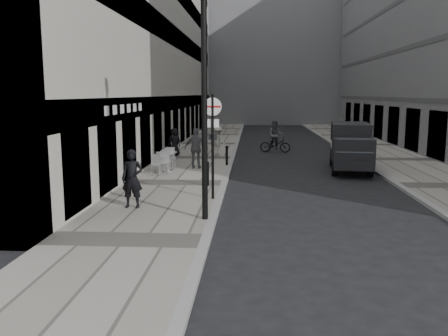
# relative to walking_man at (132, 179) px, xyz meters

# --- Properties ---
(ground) EXTENTS (120.00, 120.00, 0.00)m
(ground) POSITION_rel_walking_man_xyz_m (2.63, -5.99, -1.05)
(ground) COLOR black
(ground) RESTS_ON ground
(sidewalk) EXTENTS (4.00, 60.00, 0.12)m
(sidewalk) POSITION_rel_walking_man_xyz_m (0.63, 12.01, -0.99)
(sidewalk) COLOR #9F988F
(sidewalk) RESTS_ON ground
(far_sidewalk) EXTENTS (4.00, 60.00, 0.12)m
(far_sidewalk) POSITION_rel_walking_man_xyz_m (11.63, 12.01, -0.99)
(far_sidewalk) COLOR #9F988F
(far_sidewalk) RESTS_ON ground
(building_left) EXTENTS (4.00, 45.00, 18.00)m
(building_left) POSITION_rel_walking_man_xyz_m (-3.37, 18.51, 7.95)
(building_left) COLOR beige
(building_left) RESTS_ON ground
(building_far) EXTENTS (24.00, 16.00, 22.00)m
(building_far) POSITION_rel_walking_man_xyz_m (4.13, 50.01, 9.95)
(building_far) COLOR slate
(building_far) RESTS_ON ground
(walking_man) EXTENTS (0.69, 0.47, 1.86)m
(walking_man) POSITION_rel_walking_man_xyz_m (0.00, 0.00, 0.00)
(walking_man) COLOR black
(walking_man) RESTS_ON sidewalk
(sign_post) EXTENTS (0.61, 0.11, 3.55)m
(sign_post) POSITION_rel_walking_man_xyz_m (2.43, 1.44, 1.35)
(sign_post) COLOR black
(sign_post) RESTS_ON sidewalk
(lamppost) EXTENTS (0.29, 0.29, 6.49)m
(lamppost) POSITION_rel_walking_man_xyz_m (2.43, -1.25, 2.68)
(lamppost) COLOR black
(lamppost) RESTS_ON sidewalk
(bollard_near) EXTENTS (0.12, 0.12, 0.91)m
(bollard_near) POSITION_rel_walking_man_xyz_m (2.03, 3.71, -0.47)
(bollard_near) COLOR black
(bollard_near) RESTS_ON sidewalk
(bollard_far) EXTENTS (0.12, 0.12, 0.92)m
(bollard_far) POSITION_rel_walking_man_xyz_m (2.48, 9.22, -0.47)
(bollard_far) COLOR black
(bollard_far) RESTS_ON sidewalk
(panel_van) EXTENTS (2.37, 4.98, 2.26)m
(panel_van) POSITION_rel_walking_man_xyz_m (8.51, 8.61, 0.23)
(panel_van) COLOR black
(panel_van) RESTS_ON ground
(cyclist) EXTENTS (1.97, 0.92, 2.05)m
(cyclist) POSITION_rel_walking_man_xyz_m (5.21, 15.61, -0.25)
(cyclist) COLOR black
(cyclist) RESTS_ON ground
(pedestrian_a) EXTENTS (1.17, 0.54, 1.95)m
(pedestrian_a) POSITION_rel_walking_man_xyz_m (1.07, 8.06, 0.05)
(pedestrian_a) COLOR #5A595E
(pedestrian_a) RESTS_ON sidewalk
(pedestrian_b) EXTENTS (1.28, 1.14, 1.72)m
(pedestrian_b) POSITION_rel_walking_man_xyz_m (1.74, 13.03, -0.07)
(pedestrian_b) COLOR #A8A59B
(pedestrian_b) RESTS_ON sidewalk
(pedestrian_c) EXTENTS (0.94, 0.87, 1.62)m
(pedestrian_c) POSITION_rel_walking_man_xyz_m (-0.75, 12.63, -0.12)
(pedestrian_c) COLOR black
(pedestrian_c) RESTS_ON sidewalk
(cafe_table_near) EXTENTS (0.72, 1.62, 0.92)m
(cafe_table_near) POSITION_rel_walking_man_xyz_m (-0.47, 6.56, -0.46)
(cafe_table_near) COLOR #BDBDBF
(cafe_table_near) RESTS_ON sidewalk
(cafe_table_mid) EXTENTS (0.79, 1.79, 1.02)m
(cafe_table_mid) POSITION_rel_walking_man_xyz_m (-0.17, 7.00, -0.41)
(cafe_table_mid) COLOR silver
(cafe_table_mid) RESTS_ON sidewalk
(cafe_table_far) EXTENTS (0.80, 1.81, 1.03)m
(cafe_table_far) POSITION_rel_walking_man_xyz_m (-0.17, 7.39, -0.41)
(cafe_table_far) COLOR silver
(cafe_table_far) RESTS_ON sidewalk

